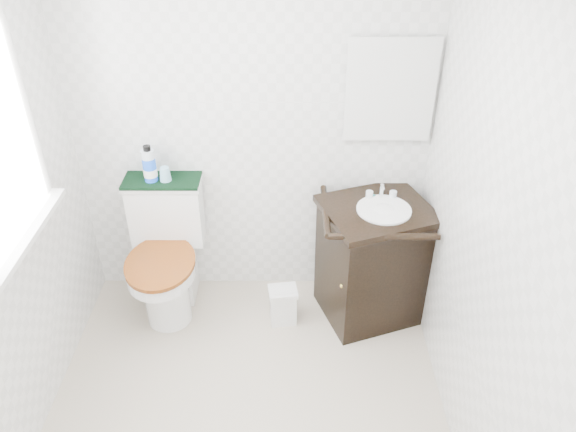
{
  "coord_description": "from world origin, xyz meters",
  "views": [
    {
      "loc": [
        0.24,
        -1.92,
        2.63
      ],
      "look_at": [
        0.23,
        0.75,
        0.86
      ],
      "focal_mm": 35.0,
      "sensor_mm": 36.0,
      "label": 1
    }
  ],
  "objects_px": {
    "vanity": "(373,259)",
    "mouthwash_bottle": "(149,165)",
    "toilet": "(168,259)",
    "cup": "(165,174)",
    "trash_bin": "(283,305)"
  },
  "relations": [
    {
      "from": "vanity",
      "to": "mouthwash_bottle",
      "type": "bearing_deg",
      "value": 172.81
    },
    {
      "from": "toilet",
      "to": "cup",
      "type": "bearing_deg",
      "value": 75.05
    },
    {
      "from": "toilet",
      "to": "mouthwash_bottle",
      "type": "height_order",
      "value": "mouthwash_bottle"
    },
    {
      "from": "trash_bin",
      "to": "mouthwash_bottle",
      "type": "relative_size",
      "value": 1.13
    },
    {
      "from": "toilet",
      "to": "trash_bin",
      "type": "relative_size",
      "value": 3.37
    },
    {
      "from": "mouthwash_bottle",
      "to": "cup",
      "type": "xyz_separation_m",
      "value": [
        0.09,
        -0.0,
        -0.06
      ]
    },
    {
      "from": "vanity",
      "to": "cup",
      "type": "bearing_deg",
      "value": 172.36
    },
    {
      "from": "mouthwash_bottle",
      "to": "cup",
      "type": "relative_size",
      "value": 2.63
    },
    {
      "from": "toilet",
      "to": "vanity",
      "type": "distance_m",
      "value": 1.33
    },
    {
      "from": "toilet",
      "to": "cup",
      "type": "relative_size",
      "value": 10.0
    },
    {
      "from": "trash_bin",
      "to": "cup",
      "type": "bearing_deg",
      "value": 158.97
    },
    {
      "from": "toilet",
      "to": "cup",
      "type": "xyz_separation_m",
      "value": [
        0.03,
        0.11,
        0.57
      ]
    },
    {
      "from": "vanity",
      "to": "cup",
      "type": "relative_size",
      "value": 10.34
    },
    {
      "from": "vanity",
      "to": "trash_bin",
      "type": "xyz_separation_m",
      "value": [
        -0.57,
        -0.1,
        -0.3
      ]
    },
    {
      "from": "toilet",
      "to": "mouthwash_bottle",
      "type": "bearing_deg",
      "value": 116.83
    }
  ]
}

